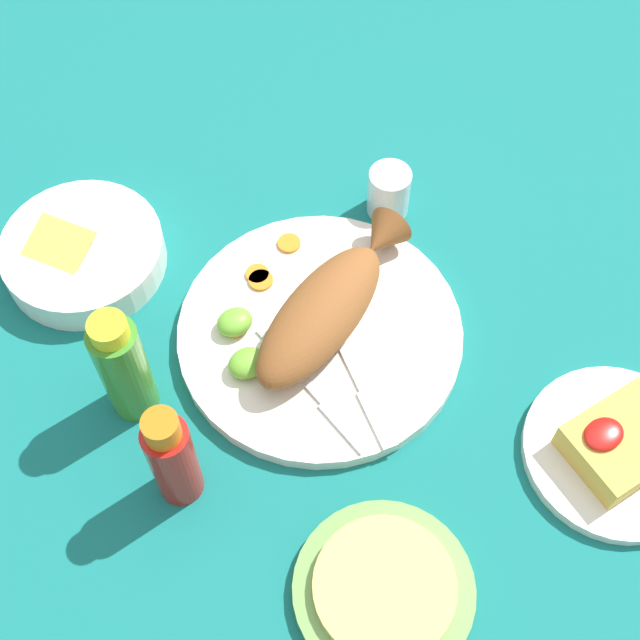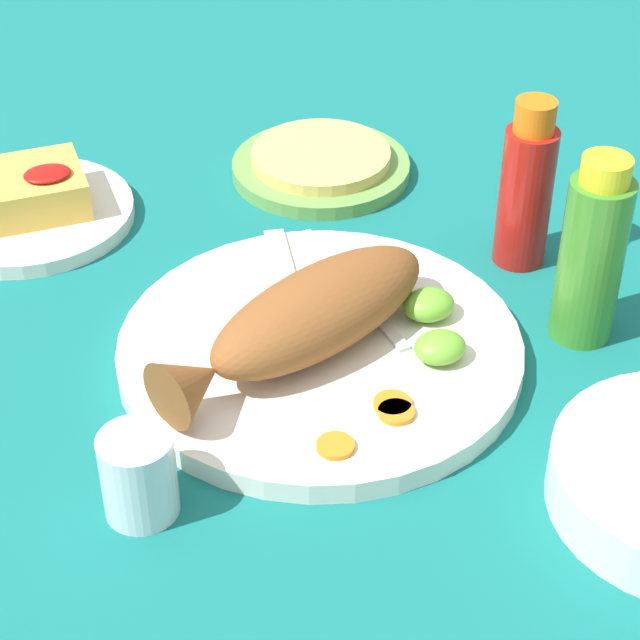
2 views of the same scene
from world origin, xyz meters
name	(u,v)px [view 1 (image 1 of 2)]	position (x,y,z in m)	size (l,w,h in m)	color
ground_plane	(320,337)	(0.00, 0.00, 0.00)	(4.00, 4.00, 0.00)	#146B66
main_plate	(320,333)	(0.00, 0.00, 0.01)	(0.32, 0.32, 0.02)	white
fried_fish	(328,306)	(-0.01, -0.01, 0.05)	(0.26, 0.16, 0.06)	brown
fork_near	(360,384)	(0.00, 0.08, 0.02)	(0.05, 0.18, 0.00)	silver
fork_far	(319,396)	(0.05, 0.07, 0.02)	(0.03, 0.19, 0.00)	silver
carrot_slice_near	(289,243)	(-0.03, -0.12, 0.02)	(0.03, 0.03, 0.00)	orange
carrot_slice_mid	(257,274)	(0.02, -0.10, 0.02)	(0.03, 0.03, 0.00)	orange
carrot_slice_far	(261,280)	(0.02, -0.09, 0.02)	(0.03, 0.03, 0.00)	orange
carrot_slice_extra	(235,329)	(0.08, -0.05, 0.02)	(0.02, 0.02, 0.00)	orange
lime_wedge_main	(235,322)	(0.08, -0.05, 0.03)	(0.04, 0.03, 0.02)	#6BB233
lime_wedge_side	(248,365)	(0.09, 0.00, 0.03)	(0.04, 0.04, 0.02)	#6BB233
hot_sauce_bottle_red	(172,458)	(0.21, 0.07, 0.07)	(0.05, 0.05, 0.15)	#B21914
hot_sauce_bottle_green	(123,367)	(0.21, -0.04, 0.08)	(0.05, 0.05, 0.16)	#3D8428
salt_cup	(389,194)	(-0.17, -0.11, 0.03)	(0.05, 0.05, 0.06)	silver
side_plate_fries	(616,452)	(-0.18, 0.28, 0.01)	(0.19, 0.19, 0.01)	white
fries_pile	(622,442)	(-0.18, 0.28, 0.03)	(0.11, 0.09, 0.04)	gold
guacamole_bowl	(83,252)	(0.18, -0.23, 0.02)	(0.19, 0.19, 0.05)	white
tortilla_plate	(384,590)	(0.10, 0.27, 0.01)	(0.18, 0.18, 0.01)	#6B9E4C
tortilla_stack	(384,587)	(0.10, 0.27, 0.02)	(0.14, 0.14, 0.01)	#E0C666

